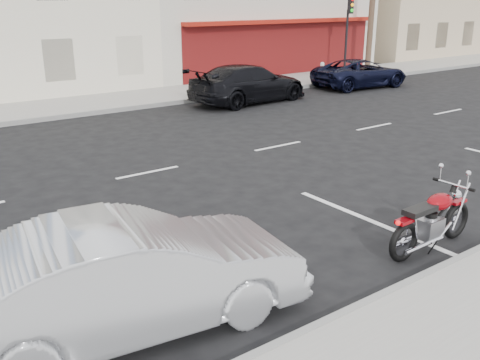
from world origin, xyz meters
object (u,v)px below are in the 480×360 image
object	(u,v)px
motorcycle	(458,212)
traffic_light	(348,26)
suv_far	(360,73)
fire_hydrant	(322,69)
car_far	(249,84)
sedan_silver	(131,276)

from	to	relation	value
motorcycle	traffic_light	bearing A→B (deg)	47.90
suv_far	fire_hydrant	bearing A→B (deg)	-1.67
fire_hydrant	car_far	distance (m)	7.27
car_far	traffic_light	bearing A→B (deg)	-77.86
motorcycle	fire_hydrant	bearing A→B (deg)	51.69
fire_hydrant	motorcycle	distance (m)	18.73
motorcycle	suv_far	world-z (taller)	suv_far
fire_hydrant	car_far	xyz separation A→B (m)	(-6.71, -2.78, 0.21)
traffic_light	suv_far	distance (m)	3.74
motorcycle	sedan_silver	xyz separation A→B (m)	(-5.59, 0.82, 0.24)
motorcycle	sedan_silver	world-z (taller)	sedan_silver
traffic_light	car_far	xyz separation A→B (m)	(-8.21, -2.62, -1.82)
sedan_silver	car_far	world-z (taller)	car_far
traffic_light	sedan_silver	bearing A→B (deg)	-143.13
traffic_light	motorcycle	distance (m)	19.66
sedan_silver	fire_hydrant	bearing A→B (deg)	-42.63
motorcycle	suv_far	bearing A→B (deg)	46.64
car_far	fire_hydrant	bearing A→B (deg)	-73.00
fire_hydrant	sedan_silver	world-z (taller)	sedan_silver
motorcycle	car_far	distance (m)	12.96
motorcycle	sedan_silver	distance (m)	5.65
sedan_silver	car_far	size ratio (longest dim) A/B	0.86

